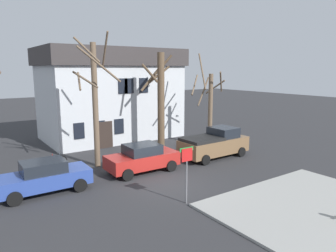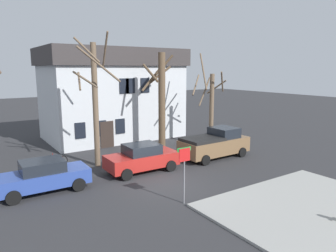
# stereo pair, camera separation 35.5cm
# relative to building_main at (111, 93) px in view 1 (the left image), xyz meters

# --- Properties ---
(ground_plane) EXTENTS (120.00, 120.00, 0.00)m
(ground_plane) POSITION_rel_building_main_xyz_m (-2.64, -12.71, -4.00)
(ground_plane) COLOR #2D2D30
(sidewalk_slab) EXTENTS (8.77, 7.24, 0.12)m
(sidewalk_slab) POSITION_rel_building_main_xyz_m (0.95, -19.28, -3.94)
(sidewalk_slab) COLOR #999993
(sidewalk_slab) RESTS_ON ground_plane
(building_main) EXTENTS (11.91, 7.34, 7.87)m
(building_main) POSITION_rel_building_main_xyz_m (0.00, 0.00, 0.00)
(building_main) COLOR silver
(building_main) RESTS_ON ground_plane
(tree_bare_mid) EXTENTS (2.55, 2.60, 8.35)m
(tree_bare_mid) POSITION_rel_building_main_xyz_m (-4.54, -7.66, 0.27)
(tree_bare_mid) COLOR brown
(tree_bare_mid) RESTS_ON ground_plane
(tree_bare_far) EXTENTS (2.51, 2.40, 7.35)m
(tree_bare_far) POSITION_rel_building_main_xyz_m (1.26, -6.14, -0.01)
(tree_bare_far) COLOR brown
(tree_bare_far) RESTS_ON ground_plane
(tree_bare_end) EXTENTS (3.05, 3.06, 7.36)m
(tree_bare_end) POSITION_rel_building_main_xyz_m (5.14, -7.40, -0.65)
(tree_bare_end) COLOR brown
(tree_bare_end) RESTS_ON ground_plane
(car_blue_sedan) EXTENTS (4.48, 2.02, 1.64)m
(car_blue_sedan) POSITION_rel_building_main_xyz_m (-8.41, -10.23, -3.18)
(car_blue_sedan) COLOR #2D4799
(car_blue_sedan) RESTS_ON ground_plane
(car_red_sedan) EXTENTS (4.37, 2.15, 1.70)m
(car_red_sedan) POSITION_rel_building_main_xyz_m (-2.69, -10.17, -3.15)
(car_red_sedan) COLOR #AD231E
(car_red_sedan) RESTS_ON ground_plane
(pickup_truck_brown) EXTENTS (5.08, 2.37, 2.05)m
(pickup_truck_brown) POSITION_rel_building_main_xyz_m (3.07, -10.28, -3.01)
(pickup_truck_brown) COLOR brown
(pickup_truck_brown) RESTS_ON ground_plane
(street_sign_pole) EXTENTS (0.76, 0.07, 2.67)m
(street_sign_pole) POSITION_rel_building_main_xyz_m (-3.34, -15.32, -2.13)
(street_sign_pole) COLOR slate
(street_sign_pole) RESTS_ON ground_plane
(bicycle_leaning) EXTENTS (1.66, 0.65, 1.03)m
(bicycle_leaning) POSITION_rel_building_main_xyz_m (-6.91, -6.71, -3.63)
(bicycle_leaning) COLOR black
(bicycle_leaning) RESTS_ON ground_plane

